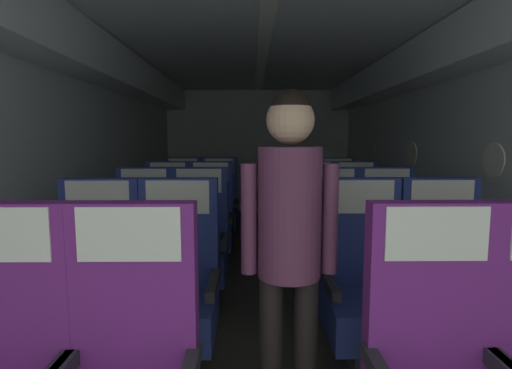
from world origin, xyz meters
TOP-DOWN VIEW (x-y plane):
  - ground at (0.00, 3.71)m, footprint 3.68×7.82m
  - fuselage_shell at (0.00, 3.98)m, footprint 3.56×7.47m
  - seat_b_left_window at (-1.03, 2.27)m, footprint 0.50×0.52m
  - seat_b_left_aisle at (-0.56, 2.28)m, footprint 0.50×0.52m
  - seat_b_right_aisle at (1.03, 2.28)m, footprint 0.50×0.52m
  - seat_b_right_window at (0.55, 2.28)m, footprint 0.50×0.52m
  - seat_c_left_window at (-1.02, 3.23)m, footprint 0.50×0.52m
  - seat_c_left_aisle at (-0.56, 3.22)m, footprint 0.50×0.52m
  - seat_c_right_aisle at (1.02, 3.22)m, footprint 0.50×0.52m
  - seat_c_right_window at (0.56, 3.21)m, footprint 0.50×0.52m
  - seat_d_left_window at (-1.02, 4.16)m, footprint 0.50×0.52m
  - seat_d_left_aisle at (-0.56, 4.16)m, footprint 0.50×0.52m
  - seat_d_right_aisle at (1.01, 4.17)m, footprint 0.50×0.52m
  - seat_d_right_window at (0.55, 4.17)m, footprint 0.50×0.52m
  - seat_e_left_window at (-1.03, 5.11)m, footprint 0.50×0.52m
  - seat_e_left_aisle at (-0.55, 5.11)m, footprint 0.50×0.52m
  - seat_e_right_aisle at (1.01, 5.08)m, footprint 0.50×0.52m
  - seat_e_right_window at (0.55, 5.09)m, footprint 0.50×0.52m
  - flight_attendant at (0.05, 1.77)m, footprint 0.43×0.28m

SIDE VIEW (x-z plane):
  - ground at x=0.00m, z-range -0.02..0.00m
  - seat_b_left_window at x=-1.03m, z-range -0.09..1.02m
  - seat_b_left_aisle at x=-0.56m, z-range -0.09..1.02m
  - seat_b_right_aisle at x=1.03m, z-range -0.09..1.02m
  - seat_b_right_window at x=0.55m, z-range -0.09..1.02m
  - seat_c_left_window at x=-1.02m, z-range -0.09..1.02m
  - seat_c_left_aisle at x=-0.56m, z-range -0.09..1.02m
  - seat_c_right_aisle at x=1.02m, z-range -0.09..1.02m
  - seat_c_right_window at x=0.56m, z-range -0.09..1.02m
  - seat_d_left_window at x=-1.02m, z-range -0.09..1.02m
  - seat_d_left_aisle at x=-0.56m, z-range -0.09..1.02m
  - seat_d_right_aisle at x=1.01m, z-range -0.09..1.02m
  - seat_d_right_window at x=0.55m, z-range -0.09..1.02m
  - seat_e_left_window at x=-1.03m, z-range -0.09..1.02m
  - seat_e_left_aisle at x=-0.55m, z-range -0.09..1.02m
  - seat_e_right_aisle at x=1.01m, z-range -0.09..1.02m
  - seat_e_right_window at x=0.55m, z-range -0.09..1.02m
  - flight_attendant at x=0.05m, z-range 0.18..1.73m
  - fuselage_shell at x=0.00m, z-range 0.52..2.84m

